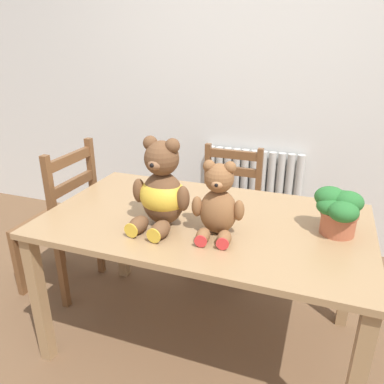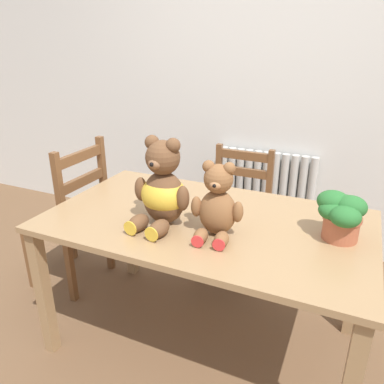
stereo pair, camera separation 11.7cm
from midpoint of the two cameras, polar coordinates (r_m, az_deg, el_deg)
wall_back at (r=2.94m, az=9.36°, el=16.58°), size 8.00×0.04×2.60m
radiator at (r=3.11m, az=8.02°, el=-1.19°), size 0.78×0.10×0.77m
dining_table at (r=1.88m, az=0.14°, el=-6.49°), size 1.56×0.91×0.76m
wooden_chair_behind at (r=2.69m, az=4.03°, el=-2.53°), size 0.42×0.43×0.87m
wooden_chair_side at (r=2.59m, az=-20.50°, el=-4.15°), size 0.39×0.44×0.99m
teddy_bear_left at (r=1.73m, az=-6.57°, el=0.12°), size 0.29×0.31×0.42m
teddy_bear_right at (r=1.64m, az=1.96°, el=-1.81°), size 0.24×0.25×0.34m
potted_plant at (r=1.75m, az=19.73°, el=-2.42°), size 0.21×0.21×0.21m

